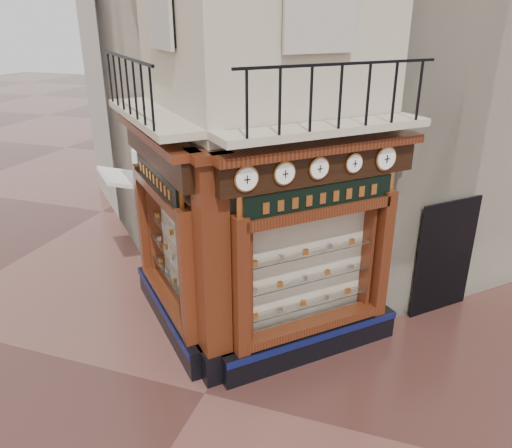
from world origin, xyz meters
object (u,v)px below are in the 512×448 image
at_px(clock_b, 284,173).
at_px(signboard_right, 320,197).
at_px(clock_a, 246,179).
at_px(signboard_left, 157,179).
at_px(clock_d, 354,163).
at_px(corner_pilaster, 213,276).
at_px(clock_e, 386,158).
at_px(awning, 132,276).
at_px(clock_c, 319,168).

distance_m(clock_b, signboard_right, 0.90).
height_order(clock_a, clock_b, clock_a).
bearing_deg(signboard_left, clock_d, -130.12).
xyz_separation_m(corner_pilaster, clock_d, (1.90, 1.30, 1.67)).
distance_m(clock_e, awning, 6.76).
height_order(awning, signboard_right, signboard_right).
distance_m(clock_d, signboard_right, 0.74).
xyz_separation_m(clock_b, clock_c, (0.42, 0.42, 0.00)).
height_order(clock_b, signboard_right, clock_b).
relative_size(awning, signboard_left, 0.72).
xyz_separation_m(clock_a, clock_d, (1.32, 1.32, 0.00)).
bearing_deg(clock_a, corner_pilaster, 133.14).
xyz_separation_m(clock_a, signboard_right, (0.88, 1.03, -0.52)).
bearing_deg(clock_d, awning, 121.07).
bearing_deg(clock_c, clock_a, -180.00).
bearing_deg(clock_b, awning, 108.31).
relative_size(clock_a, clock_b, 1.06).
relative_size(clock_c, signboard_left, 0.19).
xyz_separation_m(clock_c, signboard_left, (-2.91, 0.17, -0.52)).
bearing_deg(awning, clock_e, -143.48).
bearing_deg(clock_b, corner_pilaster, 157.27).
bearing_deg(awning, clock_b, -161.69).
bearing_deg(clock_b, clock_c, 0.00).
height_order(corner_pilaster, clock_e, corner_pilaster).
relative_size(clock_b, signboard_right, 0.17).
distance_m(clock_b, clock_e, 1.88).
bearing_deg(signboard_right, signboard_left, 135.00).
bearing_deg(clock_d, corner_pilaster, 169.33).
xyz_separation_m(corner_pilaster, clock_b, (1.02, 0.42, 1.67)).
height_order(awning, signboard_left, signboard_left).
relative_size(awning, signboard_right, 0.65).
distance_m(clock_d, signboard_left, 3.42).
distance_m(corner_pilaster, clock_a, 1.77).
bearing_deg(clock_a, clock_d, 0.00).
relative_size(clock_d, signboard_right, 0.15).
bearing_deg(signboard_right, clock_e, -5.49).
distance_m(corner_pilaster, awning, 4.63).
bearing_deg(corner_pilaster, awning, 96.85).
xyz_separation_m(clock_e, signboard_right, (-0.89, -0.74, -0.52)).
height_order(clock_b, clock_e, clock_e).
distance_m(clock_a, clock_c, 1.22).
distance_m(clock_e, signboard_right, 1.27).
relative_size(corner_pilaster, clock_e, 9.77).
height_order(clock_a, signboard_left, clock_a).
relative_size(clock_a, signboard_right, 0.18).
height_order(clock_a, clock_e, clock_e).
height_order(clock_e, awning, clock_e).
distance_m(corner_pilaster, signboard_right, 2.12).
xyz_separation_m(clock_d, signboard_left, (-3.37, -0.29, -0.52)).
height_order(clock_b, clock_d, clock_b).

